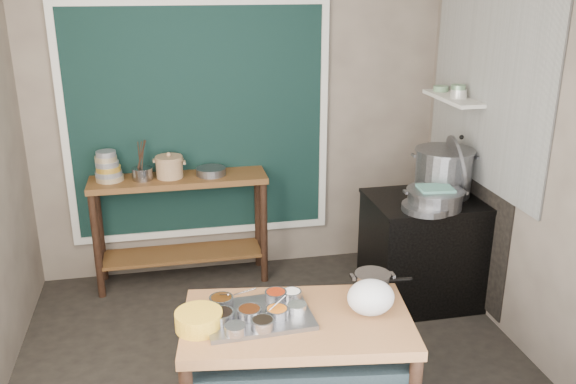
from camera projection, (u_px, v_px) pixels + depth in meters
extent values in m
cube|color=black|center=(272.00, 357.00, 4.28)|extent=(3.50, 3.00, 0.02)
cube|color=gray|center=(239.00, 115.00, 5.20)|extent=(3.50, 0.02, 2.80)
cube|color=gray|center=(525.00, 150.00, 4.14)|extent=(0.02, 3.00, 2.80)
cube|color=black|center=(199.00, 123.00, 5.11)|extent=(2.10, 0.02, 1.90)
cube|color=#B2B2AA|center=(488.00, 72.00, 4.49)|extent=(0.02, 1.70, 1.70)
cube|color=black|center=(467.00, 212.00, 4.97)|extent=(0.01, 1.30, 1.30)
cube|color=beige|center=(453.00, 98.00, 4.83)|extent=(0.22, 0.70, 0.03)
cube|color=brown|center=(297.00, 376.00, 3.46)|extent=(1.34, 0.89, 0.75)
cube|color=brown|center=(182.00, 230.00, 5.19)|extent=(1.45, 0.40, 0.95)
cube|color=black|center=(425.00, 252.00, 4.90)|extent=(0.90, 0.68, 0.85)
cube|color=black|center=(429.00, 200.00, 4.75)|extent=(0.92, 0.69, 0.03)
cube|color=gray|center=(258.00, 316.00, 3.33)|extent=(0.59, 0.44, 0.03)
cylinder|color=gray|center=(249.00, 313.00, 3.28)|extent=(0.14, 0.14, 0.06)
cylinder|color=gray|center=(263.00, 324.00, 3.18)|extent=(0.13, 0.13, 0.05)
cylinder|color=silver|center=(297.00, 308.00, 3.34)|extent=(0.10, 0.10, 0.05)
cylinder|color=gray|center=(221.00, 302.00, 3.39)|extent=(0.14, 0.14, 0.06)
cylinder|color=gray|center=(292.00, 295.00, 3.47)|extent=(0.11, 0.11, 0.05)
cylinder|color=gray|center=(276.00, 296.00, 3.46)|extent=(0.13, 0.13, 0.05)
cylinder|color=gray|center=(221.00, 316.00, 3.24)|extent=(0.14, 0.14, 0.06)
cylinder|color=gray|center=(235.00, 329.00, 3.13)|extent=(0.11, 0.11, 0.05)
cylinder|color=gray|center=(277.00, 313.00, 3.28)|extent=(0.13, 0.13, 0.05)
cylinder|color=gold|center=(199.00, 320.00, 3.22)|extent=(0.33, 0.33, 0.10)
ellipsoid|color=white|center=(371.00, 297.00, 3.35)|extent=(0.28, 0.24, 0.20)
ellipsoid|color=white|center=(373.00, 293.00, 3.44)|extent=(0.20, 0.17, 0.15)
cylinder|color=tan|center=(109.00, 178.00, 4.93)|extent=(0.22, 0.22, 0.04)
cylinder|color=gray|center=(108.00, 173.00, 4.92)|extent=(0.21, 0.21, 0.04)
cylinder|color=gold|center=(108.00, 168.00, 4.90)|extent=(0.19, 0.19, 0.04)
cylinder|color=gray|center=(107.00, 163.00, 4.89)|extent=(0.19, 0.19, 0.04)
cylinder|color=tan|center=(107.00, 158.00, 4.87)|extent=(0.18, 0.18, 0.04)
cylinder|color=gray|center=(106.00, 153.00, 4.86)|extent=(0.16, 0.16, 0.04)
cylinder|color=gray|center=(143.00, 174.00, 4.95)|extent=(0.18, 0.18, 0.10)
cylinder|color=gray|center=(211.00, 171.00, 5.07)|extent=(0.31, 0.31, 0.06)
cylinder|color=gray|center=(456.00, 166.00, 4.72)|extent=(0.22, 0.51, 0.49)
cube|color=#5A9D8D|center=(436.00, 188.00, 4.51)|extent=(0.27, 0.22, 0.02)
cylinder|color=gray|center=(426.00, 207.00, 4.49)|extent=(0.41, 0.41, 0.05)
cylinder|color=silver|center=(458.00, 96.00, 4.75)|extent=(0.13, 0.13, 0.03)
cylinder|color=silver|center=(458.00, 91.00, 4.74)|extent=(0.12, 0.12, 0.03)
cylinder|color=gray|center=(459.00, 87.00, 4.73)|extent=(0.11, 0.11, 0.03)
cylinder|color=gray|center=(441.00, 89.00, 5.04)|extent=(0.16, 0.16, 0.04)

